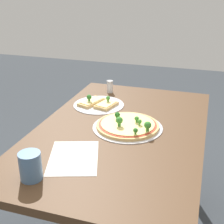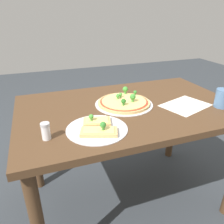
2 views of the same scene
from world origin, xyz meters
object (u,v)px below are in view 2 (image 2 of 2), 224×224
Objects in this scene: dining_table at (129,120)px; condiment_shaker at (46,131)px; pizza_tray_slice at (98,127)px; drinking_cup at (222,98)px; pizza_tray_whole at (124,102)px.

condiment_shaker is (-0.49, -0.21, 0.14)m from dining_table.
pizza_tray_slice is at bearing -140.71° from dining_table.
drinking_cup is 0.99m from condiment_shaker.
drinking_cup is (0.76, 0.01, 0.04)m from pizza_tray_slice.
pizza_tray_whole is at bearing 121.34° from dining_table.
pizza_tray_whole reaches higher than pizza_tray_slice.
condiment_shaker reaches higher than pizza_tray_slice.
drinking_cup reaches higher than dining_table.
drinking_cup is 1.37× the size of condiment_shaker.
pizza_tray_slice is (-0.24, -0.24, -0.00)m from pizza_tray_whole.
condiment_shaker is (-0.99, -0.02, -0.01)m from drinking_cup.
condiment_shaker is (-0.47, -0.25, 0.03)m from pizza_tray_whole.
drinking_cup reaches higher than pizza_tray_slice.
dining_table is 0.56m from drinking_cup.
dining_table is 0.55m from condiment_shaker.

